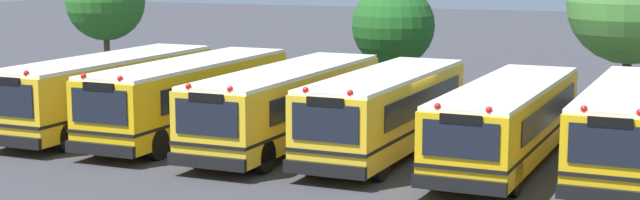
{
  "coord_description": "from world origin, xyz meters",
  "views": [
    {
      "loc": [
        9.28,
        -27.78,
        6.33
      ],
      "look_at": [
        -2.44,
        0.0,
        1.6
      ],
      "focal_mm": 51.95,
      "sensor_mm": 36.0,
      "label": 1
    }
  ],
  "objects": [
    {
      "name": "ground_plane",
      "position": [
        0.0,
        0.0,
        0.0
      ],
      "size": [
        160.0,
        160.0,
        0.0
      ],
      "primitive_type": "plane",
      "color": "#38383D"
    },
    {
      "name": "school_bus_0",
      "position": [
        -10.86,
        0.06,
        1.47
      ],
      "size": [
        2.73,
        10.78,
        2.79
      ],
      "rotation": [
        0.0,
        0.0,
        3.13
      ],
      "color": "yellow",
      "rests_on": "ground_plane"
    },
    {
      "name": "school_bus_1",
      "position": [
        -7.42,
        0.08,
        1.46
      ],
      "size": [
        2.61,
        10.64,
        2.79
      ],
      "rotation": [
        0.0,
        0.0,
        3.13
      ],
      "color": "yellow",
      "rests_on": "ground_plane"
    },
    {
      "name": "school_bus_2",
      "position": [
        -3.56,
        -0.07,
        1.43
      ],
      "size": [
        2.65,
        10.91,
        2.73
      ],
      "rotation": [
        0.0,
        0.0,
        3.13
      ],
      "color": "yellow",
      "rests_on": "ground_plane"
    },
    {
      "name": "school_bus_3",
      "position": [
        -0.09,
        -0.19,
        1.45
      ],
      "size": [
        2.67,
        9.82,
        2.76
      ],
      "rotation": [
        0.0,
        0.0,
        3.12
      ],
      "color": "yellow",
      "rests_on": "ground_plane"
    },
    {
      "name": "school_bus_4",
      "position": [
        3.76,
        0.05,
        1.36
      ],
      "size": [
        2.76,
        10.8,
        2.58
      ],
      "rotation": [
        0.0,
        0.0,
        3.12
      ],
      "color": "yellow",
      "rests_on": "ground_plane"
    },
    {
      "name": "school_bus_5",
      "position": [
        7.32,
        0.18,
        1.42
      ],
      "size": [
        2.64,
        10.37,
        2.7
      ],
      "rotation": [
        0.0,
        0.0,
        3.12
      ],
      "color": "yellow",
      "rests_on": "ground_plane"
    },
    {
      "name": "tree_0",
      "position": [
        -17.39,
        9.12,
        4.12
      ],
      "size": [
        3.79,
        3.79,
        6.06
      ],
      "color": "#4C3823",
      "rests_on": "ground_plane"
    },
    {
      "name": "tree_1",
      "position": [
        -3.1,
        9.76,
        3.42
      ],
      "size": [
        3.56,
        3.56,
        5.13
      ],
      "color": "#4C3823",
      "rests_on": "ground_plane"
    },
    {
      "name": "tree_2",
      "position": [
        6.44,
        9.53,
        4.61
      ],
      "size": [
        4.81,
        4.81,
        6.98
      ],
      "color": "#4C3823",
      "rests_on": "ground_plane"
    }
  ]
}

